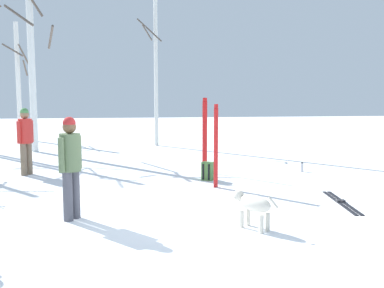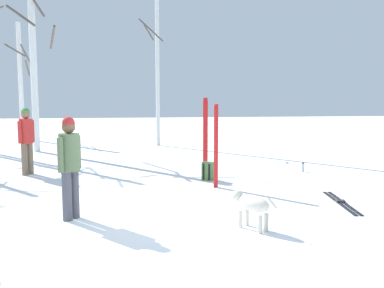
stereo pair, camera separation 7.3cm
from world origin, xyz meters
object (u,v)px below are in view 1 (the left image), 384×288
Objects in this scene: dog at (253,204)px; ski_pair_lying_0 at (341,202)px; ski_pair_planted_0 at (216,146)px; person_0 at (70,161)px; water_bottle_0 at (302,167)px; backpack_0 at (208,171)px; birch_tree_5 at (156,54)px; person_1 at (25,137)px; birch_tree_3 at (18,80)px; birch_tree_4 at (32,56)px; ski_pair_planted_1 at (205,135)px.

dog is 2.55m from ski_pair_lying_0.
person_0 is at bearing -142.60° from ski_pair_planted_0.
water_bottle_0 is at bearing 81.55° from ski_pair_lying_0.
water_bottle_0 is at bearing 16.71° from backpack_0.
birch_tree_5 is at bearing 79.41° from person_0.
person_1 reaches higher than water_bottle_0.
dog is 11.51m from birch_tree_5.
ski_pair_planted_0 reaches higher than person_1.
birch_tree_3 is at bearing 123.62° from backpack_0.
person_0 is 6.90× the size of water_bottle_0.
backpack_0 is (-0.07, 3.88, -0.17)m from dog.
person_0 is 0.27× the size of birch_tree_4.
person_0 is at bearing -68.13° from person_1.
person_1 is at bearing 111.87° from person_0.
birch_tree_3 is at bearing 109.58° from birch_tree_4.
ski_pair_planted_0 reaches higher than water_bottle_0.
birch_tree_5 is (-3.57, 6.33, 3.46)m from water_bottle_0.
birch_tree_5 is (-3.08, 9.65, 3.56)m from ski_pair_lying_0.
birch_tree_4 is (-5.33, 9.73, 2.98)m from dog.
ski_pair_planted_1 is at bearing -53.08° from birch_tree_3.
backpack_0 is at bearing -48.05° from birch_tree_4.
person_0 is 0.23× the size of birch_tree_5.
birch_tree_5 is (-0.98, 6.08, 2.60)m from ski_pair_planted_1.
birch_tree_5 reaches higher than dog.
dog is 4.97m from ski_pair_planted_1.
dog is at bearing -119.17° from water_bottle_0.
person_0 is 4.98m from ski_pair_planted_1.
birch_tree_5 is (4.37, 1.29, 0.21)m from birch_tree_4.
birch_tree_5 reaches higher than birch_tree_3.
birch_tree_4 is (-2.47, 8.85, 2.38)m from person_0.
birch_tree_5 is at bearing 94.96° from dog.
ski_pair_planted_0 is 0.94× the size of ski_pair_planted_1.
birch_tree_5 reaches higher than person_1.
birch_tree_5 is at bearing 99.18° from ski_pair_planted_1.
person_0 is 0.33× the size of birch_tree_3.
ski_pair_lying_0 is 3.36m from water_bottle_0.
birch_tree_5 is (-0.93, 7.98, 2.65)m from ski_pair_planted_0.
birch_tree_5 is at bearing 16.40° from birch_tree_4.
dog is 0.15× the size of birch_tree_3.
birch_tree_4 reaches higher than dog.
water_bottle_0 is (2.59, -0.25, -0.86)m from ski_pair_planted_1.
birch_tree_5 reaches higher than ski_pair_lying_0.
ski_pair_planted_0 is at bearing 90.45° from dog.
water_bottle_0 is 0.03× the size of birch_tree_5.
person_1 reaches higher than dog.
ski_pair_lying_0 is at bearing -37.98° from ski_pair_planted_0.
person_1 reaches higher than backpack_0.
ski_pair_planted_1 is at bearing -2.57° from person_1.
birch_tree_4 is (1.57, -4.42, 0.71)m from birch_tree_3.
backpack_0 is at bearing -56.38° from birch_tree_3.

